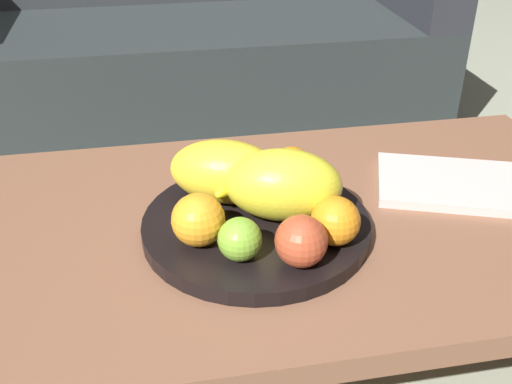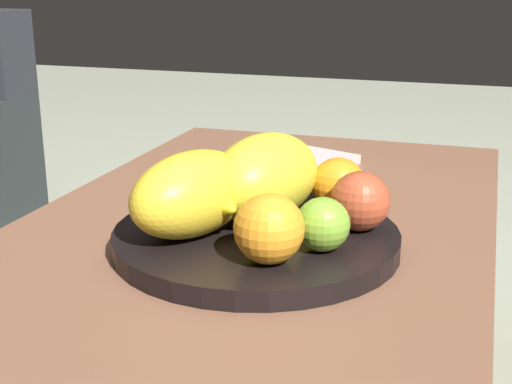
% 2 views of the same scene
% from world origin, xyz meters
% --- Properties ---
extents(ground_plane, '(8.00, 8.00, 0.00)m').
position_xyz_m(ground_plane, '(0.00, 0.00, 0.00)').
color(ground_plane, gray).
extents(coffee_table, '(1.26, 0.65, 0.38)m').
position_xyz_m(coffee_table, '(0.00, 0.00, 0.34)').
color(coffee_table, brown).
rests_on(coffee_table, ground_plane).
extents(couch, '(1.70, 0.70, 0.90)m').
position_xyz_m(couch, '(-0.02, 1.27, 0.30)').
color(couch, '#242A2B').
rests_on(couch, ground_plane).
extents(fruit_bowl, '(0.36, 0.36, 0.03)m').
position_xyz_m(fruit_bowl, '(-0.02, -0.03, 0.39)').
color(fruit_bowl, black).
rests_on(fruit_bowl, coffee_table).
extents(melon_large_front, '(0.21, 0.16, 0.11)m').
position_xyz_m(melon_large_front, '(0.03, -0.03, 0.46)').
color(melon_large_front, yellow).
rests_on(melon_large_front, fruit_bowl).
extents(melon_smaller_beside, '(0.21, 0.17, 0.11)m').
position_xyz_m(melon_smaller_beside, '(-0.05, 0.04, 0.46)').
color(melon_smaller_beside, yellow).
rests_on(melon_smaller_beside, fruit_bowl).
extents(orange_front, '(0.07, 0.07, 0.07)m').
position_xyz_m(orange_front, '(0.09, -0.12, 0.44)').
color(orange_front, orange).
rests_on(orange_front, fruit_bowl).
extents(orange_left, '(0.07, 0.07, 0.07)m').
position_xyz_m(orange_left, '(0.06, 0.06, 0.44)').
color(orange_left, orange).
rests_on(orange_left, fruit_bowl).
extents(orange_right, '(0.08, 0.08, 0.08)m').
position_xyz_m(orange_right, '(-0.11, -0.08, 0.45)').
color(orange_right, orange).
rests_on(orange_right, fruit_bowl).
extents(apple_front, '(0.06, 0.06, 0.06)m').
position_xyz_m(apple_front, '(-0.06, -0.13, 0.44)').
color(apple_front, '#76AB30').
rests_on(apple_front, fruit_bowl).
extents(apple_right, '(0.08, 0.08, 0.08)m').
position_xyz_m(apple_right, '(0.03, -0.16, 0.44)').
color(apple_right, '#AE4428').
rests_on(apple_right, fruit_bowl).
extents(banana_bunch, '(0.16, 0.15, 0.06)m').
position_xyz_m(banana_bunch, '(-0.03, 0.04, 0.44)').
color(banana_bunch, yellow).
rests_on(banana_bunch, fruit_bowl).
extents(magazine, '(0.30, 0.25, 0.02)m').
position_xyz_m(magazine, '(0.35, 0.04, 0.39)').
color(magazine, beige).
rests_on(magazine, coffee_table).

